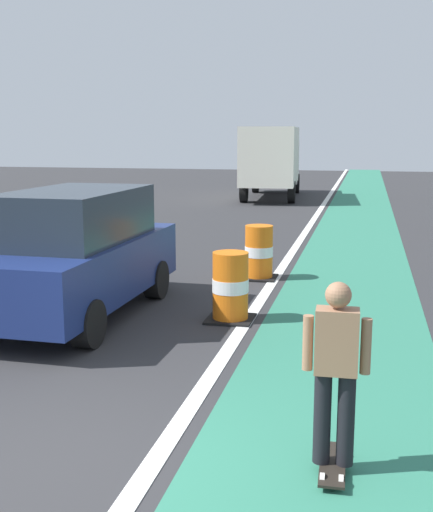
# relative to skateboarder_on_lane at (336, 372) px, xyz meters

# --- Properties ---
(ground_plane) EXTENTS (100.00, 100.00, 0.00)m
(ground_plane) POSITION_rel_skateboarder_on_lane_xyz_m (-2.46, -0.53, -0.91)
(ground_plane) COLOR #2D2D30
(bike_lane_strip) EXTENTS (2.50, 80.00, 0.01)m
(bike_lane_strip) POSITION_rel_skateboarder_on_lane_xyz_m (-0.06, 11.47, -0.91)
(bike_lane_strip) COLOR #2D755B
(bike_lane_strip) RESTS_ON ground
(lane_divider_stripe) EXTENTS (0.20, 80.00, 0.01)m
(lane_divider_stripe) POSITION_rel_skateboarder_on_lane_xyz_m (-1.56, 11.47, -0.91)
(lane_divider_stripe) COLOR silver
(lane_divider_stripe) RESTS_ON ground
(skateboarder_on_lane) EXTENTS (0.57, 0.81, 1.69)m
(skateboarder_on_lane) POSITION_rel_skateboarder_on_lane_xyz_m (0.00, 0.00, 0.00)
(skateboarder_on_lane) COLOR black
(skateboarder_on_lane) RESTS_ON ground
(parked_suv_nearest) EXTENTS (1.97, 4.63, 2.04)m
(parked_suv_nearest) POSITION_rel_skateboarder_on_lane_xyz_m (-4.26, 4.08, 0.12)
(parked_suv_nearest) COLOR navy
(parked_suv_nearest) RESTS_ON ground
(traffic_barrel_front) EXTENTS (0.73, 0.73, 1.09)m
(traffic_barrel_front) POSITION_rel_skateboarder_on_lane_xyz_m (-1.83, 4.40, -0.38)
(traffic_barrel_front) COLOR orange
(traffic_barrel_front) RESTS_ON ground
(traffic_barrel_mid) EXTENTS (0.73, 0.73, 1.09)m
(traffic_barrel_mid) POSITION_rel_skateboarder_on_lane_xyz_m (-1.89, 7.52, -0.38)
(traffic_barrel_mid) COLOR orange
(traffic_barrel_mid) RESTS_ON ground
(delivery_truck_down_block) EXTENTS (2.79, 7.73, 3.23)m
(delivery_truck_down_block) POSITION_rel_skateboarder_on_lane_xyz_m (-4.13, 24.77, 0.94)
(delivery_truck_down_block) COLOR silver
(delivery_truck_down_block) RESTS_ON ground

